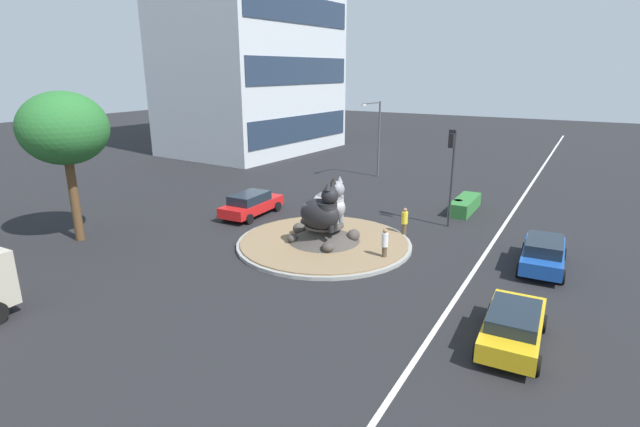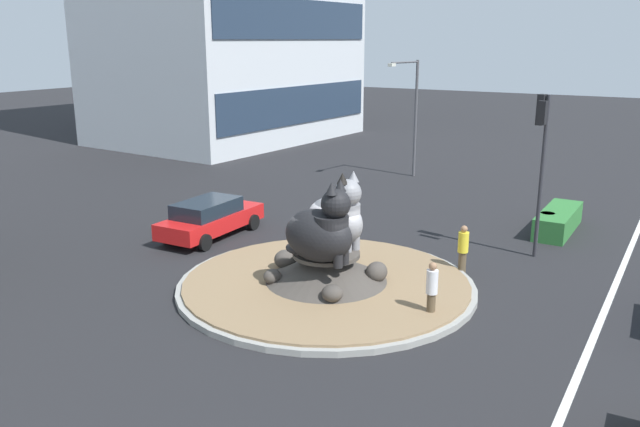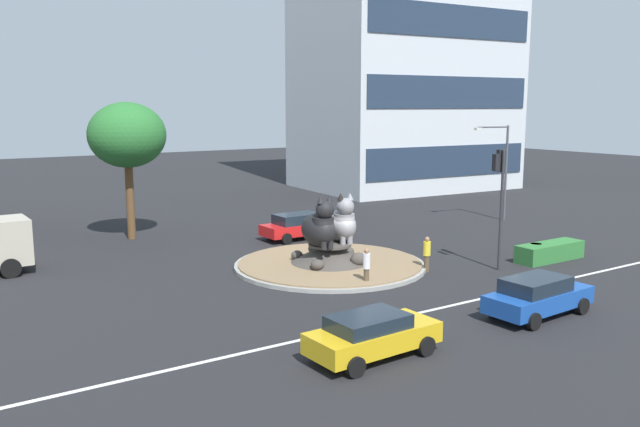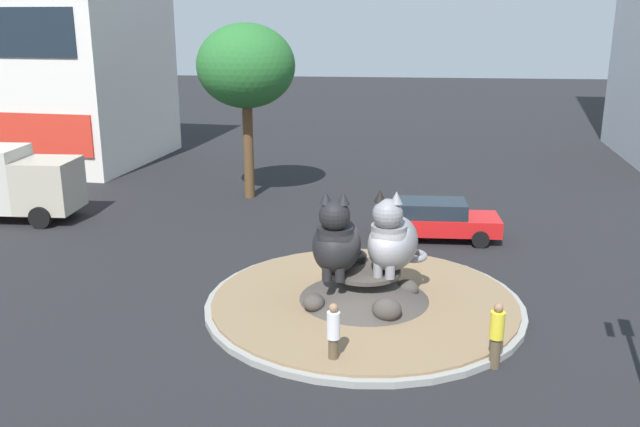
{
  "view_description": "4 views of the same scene",
  "coord_description": "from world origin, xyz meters",
  "px_view_note": "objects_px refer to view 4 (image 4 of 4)",
  "views": [
    {
      "loc": [
        -21.26,
        -11.92,
        9.07
      ],
      "look_at": [
        -2.67,
        -1.28,
        2.65
      ],
      "focal_mm": 27.04,
      "sensor_mm": 36.0,
      "label": 1
    },
    {
      "loc": [
        -16.52,
        -9.59,
        7.6
      ],
      "look_at": [
        -1.43,
        -0.62,
        2.85
      ],
      "focal_mm": 36.29,
      "sensor_mm": 36.0,
      "label": 2
    },
    {
      "loc": [
        -17.51,
        -25.88,
        7.87
      ],
      "look_at": [
        -1.12,
        -0.83,
        2.88
      ],
      "focal_mm": 36.72,
      "sensor_mm": 36.0,
      "label": 3
    },
    {
      "loc": [
        0.74,
        -18.61,
        8.27
      ],
      "look_at": [
        -1.41,
        0.9,
        2.57
      ],
      "focal_mm": 38.14,
      "sensor_mm": 36.0,
      "label": 4
    }
  ],
  "objects_px": {
    "cat_statue_black": "(337,242)",
    "pedestrian_white_shirt": "(333,334)",
    "cat_statue_grey": "(392,240)",
    "broadleaf_tree_behind_island": "(246,67)",
    "pedestrian_yellow_shirt": "(497,334)",
    "sedan_on_far_lane": "(434,219)"
  },
  "relations": [
    {
      "from": "pedestrian_white_shirt",
      "to": "sedan_on_far_lane",
      "type": "xyz_separation_m",
      "value": [
        2.95,
        10.41,
        -0.11
      ]
    },
    {
      "from": "cat_statue_black",
      "to": "pedestrian_yellow_shirt",
      "type": "xyz_separation_m",
      "value": [
        4.15,
        -2.97,
        -1.2
      ]
    },
    {
      "from": "pedestrian_yellow_shirt",
      "to": "pedestrian_white_shirt",
      "type": "relative_size",
      "value": 1.0
    },
    {
      "from": "pedestrian_yellow_shirt",
      "to": "sedan_on_far_lane",
      "type": "xyz_separation_m",
      "value": [
        -0.97,
        9.98,
        -0.1
      ]
    },
    {
      "from": "pedestrian_yellow_shirt",
      "to": "broadleaf_tree_behind_island",
      "type": "bearing_deg",
      "value": 58.96
    },
    {
      "from": "cat_statue_black",
      "to": "pedestrian_white_shirt",
      "type": "bearing_deg",
      "value": 5.51
    },
    {
      "from": "cat_statue_grey",
      "to": "broadleaf_tree_behind_island",
      "type": "distance_m",
      "value": 14.43
    },
    {
      "from": "pedestrian_yellow_shirt",
      "to": "sedan_on_far_lane",
      "type": "bearing_deg",
      "value": 33.27
    },
    {
      "from": "pedestrian_white_shirt",
      "to": "sedan_on_far_lane",
      "type": "distance_m",
      "value": 10.82
    },
    {
      "from": "broadleaf_tree_behind_island",
      "to": "sedan_on_far_lane",
      "type": "distance_m",
      "value": 11.32
    },
    {
      "from": "pedestrian_white_shirt",
      "to": "cat_statue_black",
      "type": "bearing_deg",
      "value": -89.73
    },
    {
      "from": "cat_statue_black",
      "to": "pedestrian_white_shirt",
      "type": "relative_size",
      "value": 1.49
    },
    {
      "from": "cat_statue_grey",
      "to": "sedan_on_far_lane",
      "type": "xyz_separation_m",
      "value": [
        1.6,
        6.65,
        -1.29
      ]
    },
    {
      "from": "cat_statue_black",
      "to": "sedan_on_far_lane",
      "type": "height_order",
      "value": "cat_statue_black"
    },
    {
      "from": "cat_statue_grey",
      "to": "broadleaf_tree_behind_island",
      "type": "xyz_separation_m",
      "value": [
        -6.79,
        12.09,
        4.0
      ]
    },
    {
      "from": "pedestrian_yellow_shirt",
      "to": "sedan_on_far_lane",
      "type": "distance_m",
      "value": 10.03
    },
    {
      "from": "cat_statue_grey",
      "to": "broadleaf_tree_behind_island",
      "type": "height_order",
      "value": "broadleaf_tree_behind_island"
    },
    {
      "from": "pedestrian_yellow_shirt",
      "to": "cat_statue_black",
      "type": "bearing_deg",
      "value": 82.09
    },
    {
      "from": "broadleaf_tree_behind_island",
      "to": "pedestrian_white_shirt",
      "type": "bearing_deg",
      "value": -71.07
    },
    {
      "from": "broadleaf_tree_behind_island",
      "to": "cat_statue_grey",
      "type": "bearing_deg",
      "value": -60.68
    },
    {
      "from": "cat_statue_grey",
      "to": "sedan_on_far_lane",
      "type": "bearing_deg",
      "value": -176.38
    },
    {
      "from": "cat_statue_black",
      "to": "pedestrian_white_shirt",
      "type": "xyz_separation_m",
      "value": [
        0.22,
        -3.4,
        -1.2
      ]
    }
  ]
}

